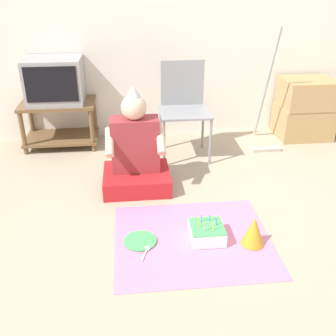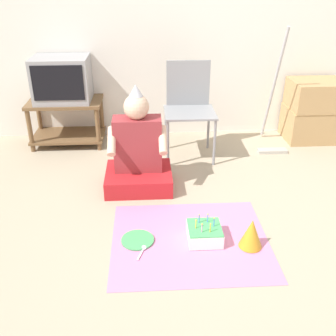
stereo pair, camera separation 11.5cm
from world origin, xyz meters
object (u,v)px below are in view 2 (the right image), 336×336
object	(u,v)px
dust_mop	(273,115)
paper_plate	(138,240)
party_hat_blue	(251,233)
cardboard_box_stack	(314,111)
person_seated	(138,155)
birthday_cake	(204,233)
folding_chair	(189,103)
tv	(62,79)

from	to	relation	value
dust_mop	paper_plate	bearing A→B (deg)	-132.10
dust_mop	party_hat_blue	bearing A→B (deg)	-110.49
cardboard_box_stack	paper_plate	world-z (taller)	cardboard_box_stack
dust_mop	cardboard_box_stack	bearing A→B (deg)	23.67
person_seated	cardboard_box_stack	bearing A→B (deg)	26.56
person_seated	birthday_cake	bearing A→B (deg)	-60.80
cardboard_box_stack	dust_mop	xyz separation A→B (m)	(-0.49, -0.21, 0.03)
dust_mop	paper_plate	distance (m)	1.96
cardboard_box_stack	birthday_cake	distance (m)	2.16
party_hat_blue	paper_plate	world-z (taller)	party_hat_blue
dust_mop	party_hat_blue	xyz separation A→B (m)	(-0.57, -1.53, -0.23)
dust_mop	birthday_cake	bearing A→B (deg)	-120.63
cardboard_box_stack	birthday_cake	xyz separation A→B (m)	(-1.35, -1.67, -0.25)
cardboard_box_stack	paper_plate	distance (m)	2.45
folding_chair	birthday_cake	world-z (taller)	folding_chair
cardboard_box_stack	birthday_cake	bearing A→B (deg)	-128.99
folding_chair	birthday_cake	distance (m)	1.45
tv	dust_mop	xyz separation A→B (m)	(2.01, -0.24, -0.32)
tv	party_hat_blue	distance (m)	2.35
person_seated	paper_plate	bearing A→B (deg)	-90.37
person_seated	paper_plate	distance (m)	0.80
dust_mop	paper_plate	world-z (taller)	dust_mop
folding_chair	cardboard_box_stack	size ratio (longest dim) A/B	1.41
folding_chair	birthday_cake	size ratio (longest dim) A/B	3.93
party_hat_blue	folding_chair	bearing A→B (deg)	99.75
tv	dust_mop	distance (m)	2.05
folding_chair	dust_mop	size ratio (longest dim) A/B	0.74
paper_plate	tv	bearing A→B (deg)	112.98
birthday_cake	party_hat_blue	world-z (taller)	party_hat_blue
cardboard_box_stack	paper_plate	xyz separation A→B (m)	(-1.79, -1.65, -0.29)
dust_mop	person_seated	world-z (taller)	dust_mop
tv	birthday_cake	distance (m)	2.14
person_seated	paper_plate	size ratio (longest dim) A/B	3.88
party_hat_blue	tv	bearing A→B (deg)	128.97
cardboard_box_stack	paper_plate	bearing A→B (deg)	-137.27
folding_chair	person_seated	world-z (taller)	folding_chair
tv	birthday_cake	bearing A→B (deg)	-55.84
folding_chair	cardboard_box_stack	distance (m)	1.36
dust_mop	person_seated	distance (m)	1.46
birthday_cake	person_seated	bearing A→B (deg)	119.20
cardboard_box_stack	party_hat_blue	world-z (taller)	cardboard_box_stack
dust_mop	birthday_cake	world-z (taller)	dust_mop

